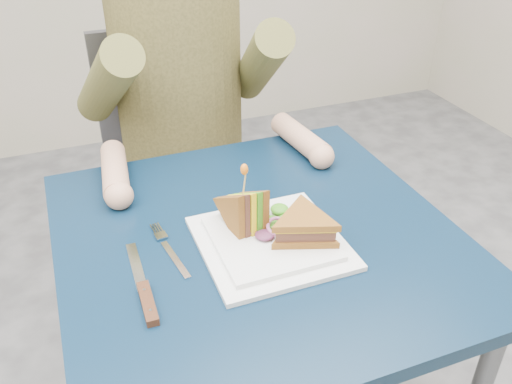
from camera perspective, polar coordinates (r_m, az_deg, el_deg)
name	(u,v)px	position (r m, az deg, el deg)	size (l,w,h in m)	color
table	(258,265)	(1.09, 0.24, -7.73)	(0.75, 0.75, 0.73)	black
chair	(179,160)	(1.70, -8.15, 3.31)	(0.42, 0.40, 0.93)	#47474C
diner	(178,53)	(1.45, -8.19, 14.30)	(0.54, 0.59, 0.74)	#4A4321
plate	(271,241)	(1.01, 1.56, -5.19)	(0.26, 0.26, 0.02)	white
sandwich_flat	(304,226)	(0.99, 5.09, -3.64)	(0.18, 0.18, 0.05)	brown
sandwich_upright	(245,212)	(1.01, -1.18, -2.13)	(0.08, 0.14, 0.14)	brown
fork	(170,251)	(1.01, -9.04, -6.12)	(0.04, 0.18, 0.01)	silver
knife	(145,296)	(0.92, -11.56, -10.63)	(0.02, 0.22, 0.02)	silver
toothpick	(244,183)	(0.97, -1.22, 0.97)	(0.00, 0.00, 0.06)	tan
toothpick_frill	(244,169)	(0.96, -1.24, 2.40)	(0.01, 0.01, 0.02)	orange
lettuce_spill	(271,228)	(1.01, 1.62, -3.85)	(0.15, 0.13, 0.02)	#337A14
onion_ring	(277,227)	(1.01, 2.26, -3.66)	(0.04, 0.04, 0.01)	#9E4C7A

